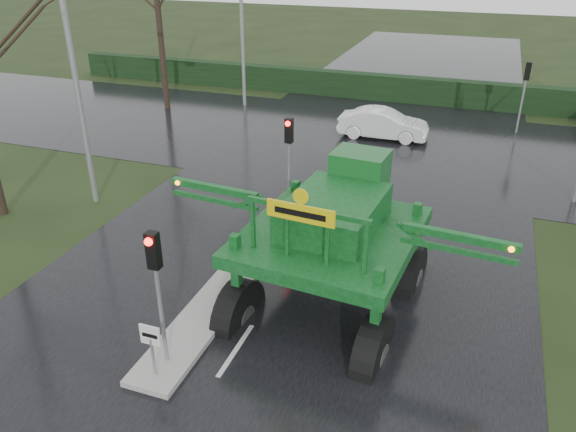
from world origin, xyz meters
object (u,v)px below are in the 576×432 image
(traffic_signal_mid, at_px, (289,145))
(white_sedan, at_px, (382,138))
(traffic_signal_far, at_px, (526,82))
(keep_left_sign, at_px, (151,342))
(traffic_signal_near, at_px, (156,271))
(street_light_left_near, at_px, (76,37))
(crop_sprayer, at_px, (239,232))

(traffic_signal_mid, bearing_deg, white_sedan, 80.59)
(white_sedan, bearing_deg, traffic_signal_far, -64.08)
(keep_left_sign, xyz_separation_m, white_sedan, (1.55, 18.37, -1.06))
(white_sedan, bearing_deg, traffic_signal_near, 174.25)
(traffic_signal_mid, bearing_deg, street_light_left_near, -167.79)
(crop_sprayer, relative_size, white_sedan, 2.13)
(crop_sprayer, distance_m, white_sedan, 15.57)
(white_sedan, bearing_deg, traffic_signal_mid, 169.81)
(traffic_signal_mid, distance_m, street_light_left_near, 7.83)
(traffic_signal_mid, relative_size, white_sedan, 0.82)
(keep_left_sign, height_order, traffic_signal_mid, traffic_signal_mid)
(keep_left_sign, bearing_deg, street_light_left_near, 132.59)
(traffic_signal_mid, distance_m, crop_sprayer, 6.04)
(traffic_signal_near, bearing_deg, crop_sprayer, 71.94)
(street_light_left_near, bearing_deg, traffic_signal_far, 43.63)
(crop_sprayer, bearing_deg, keep_left_sign, -100.17)
(street_light_left_near, xyz_separation_m, white_sedan, (8.45, 10.87, -5.99))
(keep_left_sign, xyz_separation_m, traffic_signal_near, (0.00, 0.49, 1.53))
(traffic_signal_far, relative_size, crop_sprayer, 0.38)
(crop_sprayer, bearing_deg, traffic_signal_near, -102.97)
(traffic_signal_near, distance_m, white_sedan, 18.13)
(traffic_signal_far, distance_m, street_light_left_near, 20.58)
(keep_left_sign, height_order, traffic_signal_far, traffic_signal_far)
(white_sedan, bearing_deg, keep_left_sign, 174.38)
(traffic_signal_near, relative_size, street_light_left_near, 0.35)
(traffic_signal_far, xyz_separation_m, white_sedan, (-6.25, -3.14, -2.59))
(street_light_left_near, relative_size, crop_sprayer, 1.09)
(traffic_signal_mid, xyz_separation_m, crop_sprayer, (0.82, -5.98, -0.16))
(keep_left_sign, height_order, traffic_signal_near, traffic_signal_near)
(traffic_signal_far, distance_m, white_sedan, 7.45)
(street_light_left_near, height_order, crop_sprayer, street_light_left_near)
(traffic_signal_far, xyz_separation_m, crop_sprayer, (-6.98, -18.50, -0.16))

